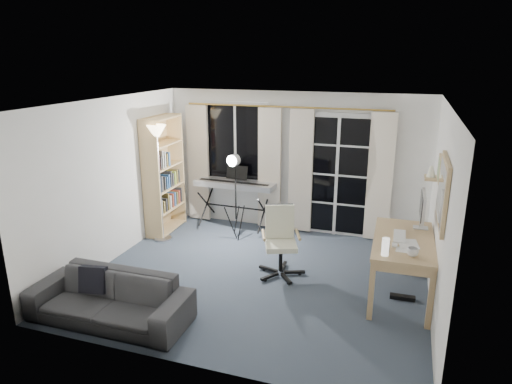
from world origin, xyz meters
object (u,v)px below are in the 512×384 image
bookshelf (162,178)px  desk (403,246)px  office_chair (280,234)px  mug (413,251)px  keyboard_piano (235,185)px  studio_light (234,170)px  sofa (108,291)px  monitor (423,207)px  torchiere_lamp (158,149)px

bookshelf → desk: size_ratio=1.37×
office_chair → mug: office_chair is taller
mug → bookshelf: bearing=158.9°
office_chair → mug: size_ratio=7.61×
keyboard_piano → desk: 3.27m
studio_light → office_chair: bearing=-29.9°
bookshelf → sofa: bookshelf is taller
desk → monitor: size_ratio=2.61×
torchiere_lamp → desk: (3.81, -0.69, -0.87)m
torchiere_lamp → office_chair: (2.18, -0.53, -0.98)m
monitor → mug: (-0.10, -0.95, -0.23)m
studio_light → sofa: studio_light is taller
torchiere_lamp → desk: 3.97m
keyboard_piano → mug: 3.62m
office_chair → sofa: (-1.54, -1.82, -0.20)m
office_chair → desk: 1.65m
torchiere_lamp → keyboard_piano: bearing=43.3°
bookshelf → desk: bookshelf is taller
torchiere_lamp → studio_light: 1.26m
keyboard_piano → studio_light: studio_light is taller
torchiere_lamp → keyboard_piano: (0.95, 0.90, -0.76)m
torchiere_lamp → mug: (3.91, -1.19, -0.71)m
torchiere_lamp → keyboard_piano: torchiere_lamp is taller
bookshelf → torchiere_lamp: bookshelf is taller
monitor → office_chair: bearing=-171.9°
torchiere_lamp → sofa: bearing=-74.8°
mug → sofa: mug is taller
keyboard_piano → office_chair: (1.22, -1.43, -0.22)m
desk → monitor: bearing=65.4°
sofa → office_chair: bearing=49.5°
torchiere_lamp → monitor: (4.01, -0.24, -0.48)m
keyboard_piano → sofa: keyboard_piano is taller
office_chair → desk: office_chair is taller
desk → mug: 0.53m
sofa → keyboard_piano: bearing=84.2°
studio_light → monitor: 2.96m
studio_light → mug: 3.23m
office_chair → monitor: monitor is taller
mug → studio_light: bearing=150.0°
keyboard_piano → studio_light: size_ratio=0.98×
keyboard_piano → desk: (2.86, -1.58, -0.11)m
keyboard_piano → monitor: bearing=-18.8°
bookshelf → keyboard_piano: 1.26m
sofa → torchiere_lamp: bearing=104.9°
keyboard_piano → monitor: (3.06, -1.13, 0.28)m
studio_light → sofa: bearing=-87.6°
keyboard_piano → monitor: 3.27m
desk → keyboard_piano: bearing=150.0°
studio_light → torchiere_lamp: bearing=-147.1°
torchiere_lamp → sofa: torchiere_lamp is taller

